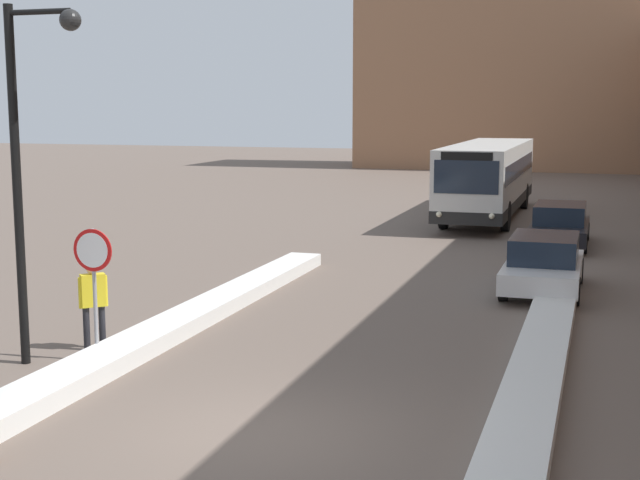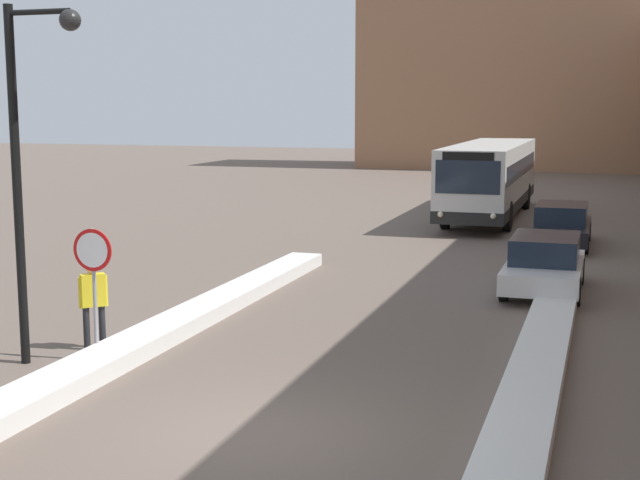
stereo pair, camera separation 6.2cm
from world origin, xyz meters
The scene contains 10 objects.
ground_plane centered at (0.00, 0.00, 0.00)m, with size 160.00×160.00×0.00m, color #66564C.
building_backdrop_far centered at (0.00, 55.34, 8.19)m, with size 26.00×8.00×16.37m.
snow_bank_left centered at (-3.60, 3.98, 0.16)m, with size 0.90×18.00×0.33m.
snow_bank_right centered at (3.60, 2.15, 0.16)m, with size 0.90×19.15×0.32m.
city_bus centered at (0.04, 25.39, 1.67)m, with size 2.55×12.35×3.02m.
parked_car_front centered at (3.20, 11.15, 0.71)m, with size 1.83×4.29×1.39m.
parked_car_middle centered at (3.20, 18.81, 0.69)m, with size 1.84×4.60×1.37m.
stop_sign centered at (-4.03, 2.48, 1.75)m, with size 0.76×0.08×2.41m.
street_lamp centered at (-4.89, 1.98, 3.88)m, with size 1.46×0.36×6.25m.
pedestrian centered at (-4.50, 3.18, 1.00)m, with size 0.47×0.45×1.67m.
Camera 2 is at (4.59, -11.06, 4.57)m, focal length 50.00 mm.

